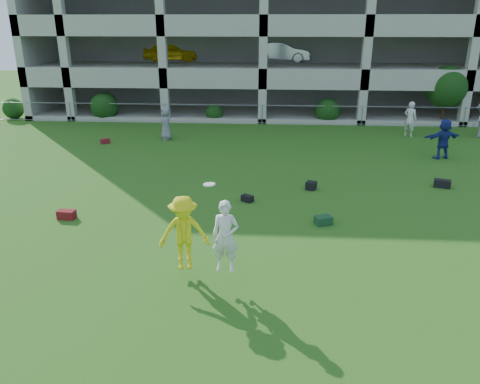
# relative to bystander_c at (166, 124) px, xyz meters

# --- Properties ---
(ground) EXTENTS (100.00, 100.00, 0.00)m
(ground) POSITION_rel_bystander_c_xyz_m (5.00, -14.73, -0.85)
(ground) COLOR #235114
(ground) RESTS_ON ground
(bystander_c) EXTENTS (0.82, 0.98, 1.71)m
(bystander_c) POSITION_rel_bystander_c_xyz_m (0.00, 0.00, 0.00)
(bystander_c) COLOR slate
(bystander_c) RESTS_ON ground
(bystander_d) EXTENTS (1.79, 0.98, 1.84)m
(bystander_d) POSITION_rel_bystander_c_xyz_m (13.40, -2.79, 0.07)
(bystander_d) COLOR navy
(bystander_d) RESTS_ON ground
(bystander_e) EXTENTS (0.83, 0.78, 1.90)m
(bystander_e) POSITION_rel_bystander_c_xyz_m (13.09, 1.59, 0.10)
(bystander_e) COLOR silver
(bystander_e) RESTS_ON ground
(bag_red_a) EXTENTS (0.57, 0.35, 0.28)m
(bag_red_a) POSITION_rel_bystander_c_xyz_m (-0.88, -10.77, -0.71)
(bag_red_a) COLOR #510E0E
(bag_red_a) RESTS_ON ground
(bag_black_b) EXTENTS (0.47, 0.43, 0.22)m
(bag_black_b) POSITION_rel_bystander_c_xyz_m (4.80, -8.86, -0.74)
(bag_black_b) COLOR black
(bag_black_b) RESTS_ON ground
(bag_green_c) EXTENTS (0.59, 0.51, 0.26)m
(bag_green_c) POSITION_rel_bystander_c_xyz_m (7.26, -10.65, -0.72)
(bag_green_c) COLOR #123417
(bag_green_c) RESTS_ON ground
(crate_d) EXTENTS (0.46, 0.46, 0.30)m
(crate_d) POSITION_rel_bystander_c_xyz_m (7.12, -7.46, -0.70)
(crate_d) COLOR black
(crate_d) RESTS_ON ground
(bag_black_e) EXTENTS (0.66, 0.48, 0.30)m
(bag_black_e) POSITION_rel_bystander_c_xyz_m (12.10, -6.88, -0.70)
(bag_black_e) COLOR black
(bag_black_e) RESTS_ON ground
(bag_red_f) EXTENTS (0.53, 0.49, 0.24)m
(bag_red_f) POSITION_rel_bystander_c_xyz_m (-2.96, -1.11, -0.73)
(bag_red_f) COLOR #58170F
(bag_red_f) RESTS_ON ground
(frisbee_contest) EXTENTS (2.03, 1.10, 2.30)m
(frisbee_contest) POSITION_rel_bystander_c_xyz_m (3.78, -14.16, 0.36)
(frisbee_contest) COLOR yellow
(frisbee_contest) RESTS_ON ground
(parking_garage) EXTENTS (30.00, 14.00, 12.00)m
(parking_garage) POSITION_rel_bystander_c_xyz_m (4.99, 12.97, 5.16)
(parking_garage) COLOR #9E998C
(parking_garage) RESTS_ON ground
(fence) EXTENTS (36.06, 0.06, 1.20)m
(fence) POSITION_rel_bystander_c_xyz_m (5.00, 4.27, -0.24)
(fence) COLOR gray
(fence) RESTS_ON ground
(shrub_row) EXTENTS (34.38, 2.52, 3.50)m
(shrub_row) POSITION_rel_bystander_c_xyz_m (9.59, 4.97, 0.66)
(shrub_row) COLOR #163D11
(shrub_row) RESTS_ON ground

